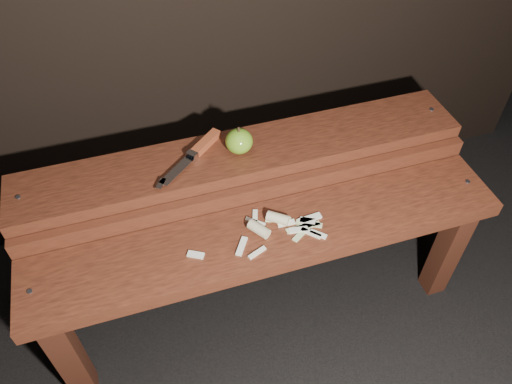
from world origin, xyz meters
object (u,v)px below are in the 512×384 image
object	(u,v)px
bench_rear_tier	(244,174)
knife	(199,150)
bench_front_tier	(271,251)
apple	(239,141)

from	to	relation	value
bench_rear_tier	knife	bearing A→B (deg)	165.79
bench_front_tier	knife	size ratio (longest dim) A/B	5.96
bench_rear_tier	knife	world-z (taller)	knife
knife	apple	bearing A→B (deg)	-13.36
bench_rear_tier	apple	bearing A→B (deg)	158.05
bench_front_tier	bench_rear_tier	bearing A→B (deg)	90.00
bench_rear_tier	knife	size ratio (longest dim) A/B	5.96
bench_front_tier	knife	distance (m)	0.32
apple	knife	distance (m)	0.11
knife	bench_front_tier	bearing A→B (deg)	-66.12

